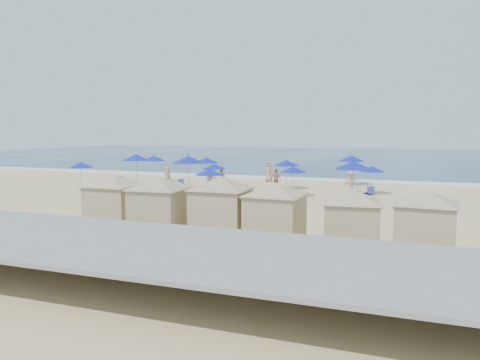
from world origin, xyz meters
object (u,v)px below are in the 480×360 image
at_px(umbrella_0, 136,157).
at_px(umbrella_10, 372,169).
at_px(umbrella_6, 209,172).
at_px(beachgoer_3, 351,181).
at_px(cabana_0, 114,195).
at_px(cabana_4, 353,214).
at_px(umbrella_11, 353,165).
at_px(cabana_5, 426,216).
at_px(cabana_2, 221,200).
at_px(cabana_3, 275,206).
at_px(beachgoer_2, 276,179).
at_px(umbrella_1, 81,165).
at_px(umbrella_4, 206,160).
at_px(cabana_1, 160,199).
at_px(beachgoer_5, 221,176).
at_px(beachgoer_1, 211,177).
at_px(umbrella_9, 351,158).
at_px(beachgoer_4, 269,171).
at_px(umbrella_3, 189,159).
at_px(beachgoer_0, 167,176).
at_px(umbrella_7, 287,163).
at_px(umbrella_5, 215,166).
at_px(trash_bin, 250,206).
at_px(umbrella_2, 154,158).

relative_size(umbrella_0, umbrella_10, 1.29).
xyz_separation_m(umbrella_6, beachgoer_3, (7.97, 7.46, -1.07)).
height_order(cabana_0, cabana_4, cabana_0).
bearing_deg(umbrella_11, cabana_5, -71.76).
relative_size(cabana_2, cabana_3, 1.06).
bearing_deg(umbrella_0, beachgoer_2, 4.94).
relative_size(umbrella_1, umbrella_6, 1.02).
distance_m(umbrella_0, umbrella_4, 5.79).
distance_m(cabana_1, umbrella_4, 19.31).
relative_size(cabana_4, beachgoer_5, 2.47).
bearing_deg(umbrella_6, umbrella_1, 171.68).
bearing_deg(beachgoer_2, umbrella_6, -85.69).
relative_size(umbrella_10, umbrella_11, 0.76).
bearing_deg(beachgoer_1, umbrella_9, -110.17).
height_order(umbrella_11, beachgoer_4, umbrella_11).
distance_m(umbrella_3, beachgoer_0, 4.46).
bearing_deg(umbrella_6, beachgoer_4, 89.00).
distance_m(cabana_0, beachgoer_5, 17.07).
distance_m(cabana_1, umbrella_11, 14.10).
distance_m(umbrella_3, umbrella_7, 7.54).
bearing_deg(cabana_5, umbrella_6, 142.12).
xyz_separation_m(umbrella_4, umbrella_5, (1.96, -2.75, -0.26)).
distance_m(trash_bin, umbrella_4, 13.84).
relative_size(trash_bin, umbrella_1, 0.33).
height_order(cabana_2, beachgoer_4, cabana_2).
relative_size(umbrella_9, beachgoer_3, 1.62).
height_order(umbrella_2, umbrella_6, umbrella_2).
relative_size(cabana_0, cabana_5, 1.04).
distance_m(umbrella_4, umbrella_5, 3.38).
distance_m(cabana_2, umbrella_3, 15.46).
bearing_deg(cabana_1, beachgoer_1, 106.60).
xyz_separation_m(cabana_3, umbrella_2, (-16.70, 18.77, 0.48)).
relative_size(trash_bin, umbrella_2, 0.30).
bearing_deg(umbrella_3, cabana_4, -44.90).
relative_size(cabana_0, beachgoer_3, 2.81).
bearing_deg(umbrella_3, beachgoer_0, 141.34).
bearing_deg(cabana_5, umbrella_3, 140.22).
relative_size(cabana_0, umbrella_5, 2.16).
distance_m(umbrella_2, umbrella_3, 8.26).
distance_m(umbrella_4, umbrella_6, 8.97).
relative_size(cabana_1, umbrella_0, 1.70).
bearing_deg(umbrella_5, umbrella_1, -158.99).
bearing_deg(umbrella_3, beachgoer_3, 20.30).
bearing_deg(beachgoer_0, umbrella_3, 86.59).
xyz_separation_m(umbrella_0, umbrella_10, (18.71, 1.18, -0.51)).
relative_size(umbrella_0, umbrella_2, 1.11).
relative_size(umbrella_3, umbrella_6, 1.28).
relative_size(trash_bin, cabana_2, 0.15).
relative_size(beachgoer_0, beachgoer_3, 1.01).
bearing_deg(beachgoer_0, beachgoer_4, 168.27).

